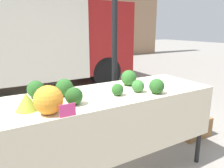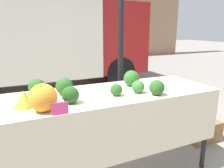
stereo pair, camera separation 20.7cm
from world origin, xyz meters
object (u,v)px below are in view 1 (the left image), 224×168
object	(u,v)px
parked_truck	(25,29)
price_sign	(68,110)
produce_crate	(192,126)
orange_cauliflower	(49,100)

from	to	relation	value
parked_truck	price_sign	size ratio (longest dim) A/B	39.88
produce_crate	price_sign	bearing A→B (deg)	-165.55
parked_truck	produce_crate	size ratio (longest dim) A/B	10.21
parked_truck	price_sign	xyz separation A→B (m)	(-0.46, -4.19, -0.53)
orange_cauliflower	produce_crate	xyz separation A→B (m)	(2.09, 0.40, -0.88)
orange_cauliflower	price_sign	bearing A→B (deg)	-49.50
price_sign	produce_crate	world-z (taller)	price_sign
price_sign	orange_cauliflower	bearing A→B (deg)	130.50
parked_truck	orange_cauliflower	bearing A→B (deg)	-97.85
parked_truck	price_sign	world-z (taller)	parked_truck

